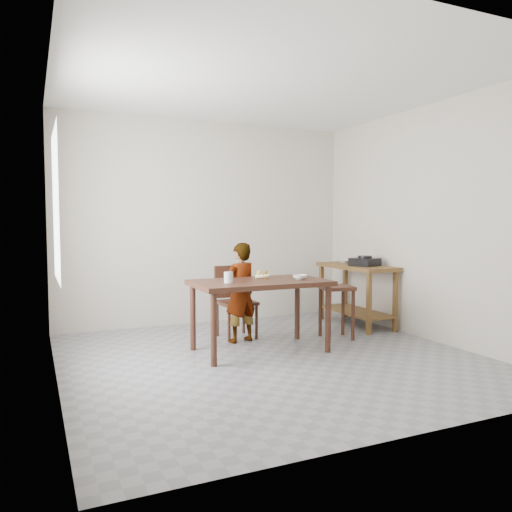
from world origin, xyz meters
name	(u,v)px	position (x,y,z in m)	size (l,w,h in m)	color
floor	(272,360)	(0.00, 0.00, -0.02)	(4.00, 4.00, 0.04)	gray
ceiling	(273,81)	(0.00, 0.00, 2.72)	(4.00, 4.00, 0.04)	white
wall_back	(207,223)	(0.00, 2.02, 1.35)	(4.00, 0.04, 2.70)	beige
wall_front	(418,223)	(0.00, -2.02, 1.35)	(4.00, 0.04, 2.70)	beige
wall_left	(51,223)	(-2.02, 0.00, 1.35)	(0.04, 4.00, 2.70)	beige
wall_right	(430,223)	(2.02, 0.00, 1.35)	(0.04, 4.00, 2.70)	beige
window_pane	(56,206)	(-1.97, 0.20, 1.50)	(0.02, 1.10, 1.30)	white
dining_table	(260,316)	(0.00, 0.30, 0.38)	(1.40, 0.80, 0.75)	#391E14
prep_counter	(356,295)	(1.72, 1.00, 0.40)	(0.50, 1.20, 0.80)	brown
child	(240,293)	(-0.03, 0.76, 0.56)	(0.41, 0.27, 1.13)	silver
dining_chair	(237,302)	(0.01, 0.98, 0.42)	(0.41, 0.41, 0.84)	#391E14
stool	(336,312)	(1.06, 0.46, 0.31)	(0.35, 0.35, 0.62)	#391E14
glass_tumbler	(228,277)	(-0.37, 0.25, 0.81)	(0.09, 0.09, 0.11)	silver
small_bowl	(300,277)	(0.43, 0.22, 0.77)	(0.15, 0.15, 0.05)	silver
banana	(262,276)	(0.09, 0.44, 0.78)	(0.17, 0.12, 0.06)	#ECB943
serving_bowl	(344,261)	(1.73, 1.30, 0.82)	(0.19, 0.19, 0.05)	silver
gas_burner	(365,262)	(1.72, 0.82, 0.85)	(0.30, 0.30, 0.10)	black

